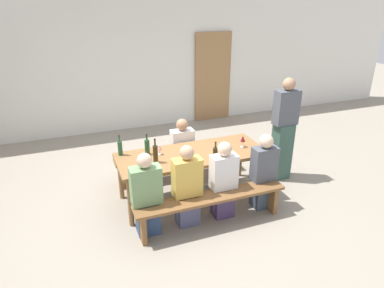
% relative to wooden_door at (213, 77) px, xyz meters
% --- Properties ---
extents(ground_plane, '(24.00, 24.00, 0.00)m').
position_rel_wooden_door_xyz_m(ground_plane, '(-1.77, -3.27, -1.05)').
color(ground_plane, gray).
extents(back_wall, '(14.00, 0.20, 3.20)m').
position_rel_wooden_door_xyz_m(back_wall, '(-1.77, 0.14, 0.55)').
color(back_wall, silver).
rests_on(back_wall, ground).
extents(wooden_door, '(0.90, 0.06, 2.10)m').
position_rel_wooden_door_xyz_m(wooden_door, '(0.00, 0.00, 0.00)').
color(wooden_door, '#9E7247').
rests_on(wooden_door, ground).
extents(tasting_table, '(2.18, 0.85, 0.75)m').
position_rel_wooden_door_xyz_m(tasting_table, '(-1.77, -3.27, -0.37)').
color(tasting_table, olive).
rests_on(tasting_table, ground).
extents(bench_near, '(2.08, 0.30, 0.45)m').
position_rel_wooden_door_xyz_m(bench_near, '(-1.77, -3.99, -0.69)').
color(bench_near, brown).
rests_on(bench_near, ground).
extents(bench_far, '(2.08, 0.30, 0.45)m').
position_rel_wooden_door_xyz_m(bench_far, '(-1.77, -2.54, -0.69)').
color(bench_far, brown).
rests_on(bench_far, ground).
extents(wine_bottle_0, '(0.07, 0.07, 0.32)m').
position_rel_wooden_door_xyz_m(wine_bottle_0, '(-2.39, -3.06, -0.18)').
color(wine_bottle_0, '#234C2D').
rests_on(wine_bottle_0, tasting_table).
extents(wine_bottle_1, '(0.07, 0.07, 0.31)m').
position_rel_wooden_door_xyz_m(wine_bottle_1, '(-2.76, -2.95, -0.19)').
color(wine_bottle_1, '#234C2D').
rests_on(wine_bottle_1, tasting_table).
extents(wine_bottle_2, '(0.07, 0.07, 0.35)m').
position_rel_wooden_door_xyz_m(wine_bottle_2, '(-2.34, -3.36, -0.17)').
color(wine_bottle_2, '#332814').
rests_on(wine_bottle_2, tasting_table).
extents(wine_bottle_3, '(0.07, 0.07, 0.29)m').
position_rel_wooden_door_xyz_m(wine_bottle_3, '(-1.56, -3.62, -0.19)').
color(wine_bottle_3, '#332814').
rests_on(wine_bottle_3, tasting_table).
extents(wine_glass_0, '(0.07, 0.07, 0.16)m').
position_rel_wooden_door_xyz_m(wine_glass_0, '(-2.47, -3.60, -0.19)').
color(wine_glass_0, silver).
rests_on(wine_glass_0, tasting_table).
extents(wine_glass_1, '(0.06, 0.06, 0.15)m').
position_rel_wooden_door_xyz_m(wine_glass_1, '(-2.22, -3.14, -0.20)').
color(wine_glass_1, silver).
rests_on(wine_glass_1, tasting_table).
extents(wine_glass_2, '(0.07, 0.07, 0.18)m').
position_rel_wooden_door_xyz_m(wine_glass_2, '(-0.97, -3.32, -0.17)').
color(wine_glass_2, silver).
rests_on(wine_glass_2, tasting_table).
extents(seated_guest_near_0, '(0.39, 0.24, 1.14)m').
position_rel_wooden_door_xyz_m(seated_guest_near_0, '(-2.60, -3.84, -0.51)').
color(seated_guest_near_0, navy).
rests_on(seated_guest_near_0, ground).
extents(seated_guest_near_1, '(0.38, 0.24, 1.16)m').
position_rel_wooden_door_xyz_m(seated_guest_near_1, '(-2.06, -3.84, -0.50)').
color(seated_guest_near_1, '#4C4E72').
rests_on(seated_guest_near_1, ground).
extents(seated_guest_near_2, '(0.36, 0.24, 1.12)m').
position_rel_wooden_door_xyz_m(seated_guest_near_2, '(-1.53, -3.84, -0.52)').
color(seated_guest_near_2, '#42325A').
rests_on(seated_guest_near_2, ground).
extents(seated_guest_near_3, '(0.35, 0.24, 1.14)m').
position_rel_wooden_door_xyz_m(seated_guest_near_3, '(-0.90, -3.84, -0.51)').
color(seated_guest_near_3, '#3B4859').
rests_on(seated_guest_near_3, ground).
extents(seated_guest_far_0, '(0.37, 0.24, 1.09)m').
position_rel_wooden_door_xyz_m(seated_guest_far_0, '(-1.72, -2.69, -0.54)').
color(seated_guest_far_0, navy).
rests_on(seated_guest_far_0, ground).
extents(standing_host, '(0.38, 0.24, 1.72)m').
position_rel_wooden_door_xyz_m(standing_host, '(-0.14, -3.18, -0.22)').
color(standing_host, '#365449').
rests_on(standing_host, ground).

